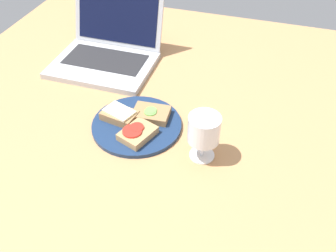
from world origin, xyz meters
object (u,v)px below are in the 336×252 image
(laptop, at_px, (107,52))
(sandwich_with_tomato, at_px, (137,133))
(plate, at_px, (137,125))
(sandwich_with_cheese, at_px, (120,115))
(sandwich_with_cucumber, at_px, (152,113))
(wine_glass, at_px, (204,131))

(laptop, bearing_deg, sandwich_with_tomato, -54.73)
(plate, relative_size, sandwich_with_cheese, 2.38)
(sandwich_with_cucumber, xyz_separation_m, laptop, (-0.24, 0.24, 0.01))
(sandwich_with_cheese, bearing_deg, plate, -5.36)
(sandwich_with_tomato, height_order, laptop, laptop)
(plate, distance_m, sandwich_with_tomato, 0.05)
(sandwich_with_cucumber, relative_size, sandwich_with_cheese, 1.00)
(sandwich_with_tomato, bearing_deg, plate, 113.25)
(plate, xyz_separation_m, sandwich_with_tomato, (0.02, -0.05, 0.02))
(wine_glass, bearing_deg, plate, 164.71)
(plate, height_order, sandwich_with_cheese, sandwich_with_cheese)
(sandwich_with_tomato, bearing_deg, sandwich_with_cucumber, 83.98)
(sandwich_with_cheese, height_order, wine_glass, wine_glass)
(sandwich_with_cucumber, distance_m, sandwich_with_cheese, 0.09)
(sandwich_with_cheese, bearing_deg, wine_glass, -13.29)
(plate, xyz_separation_m, sandwich_with_cucumber, (0.03, 0.04, 0.02))
(sandwich_with_cucumber, distance_m, laptop, 0.34)
(sandwich_with_cucumber, distance_m, wine_glass, 0.20)
(sandwich_with_cucumber, xyz_separation_m, sandwich_with_cheese, (-0.08, -0.04, 0.00))
(plate, relative_size, laptop, 0.75)
(wine_glass, bearing_deg, laptop, 140.56)
(sandwich_with_tomato, bearing_deg, laptop, 125.27)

